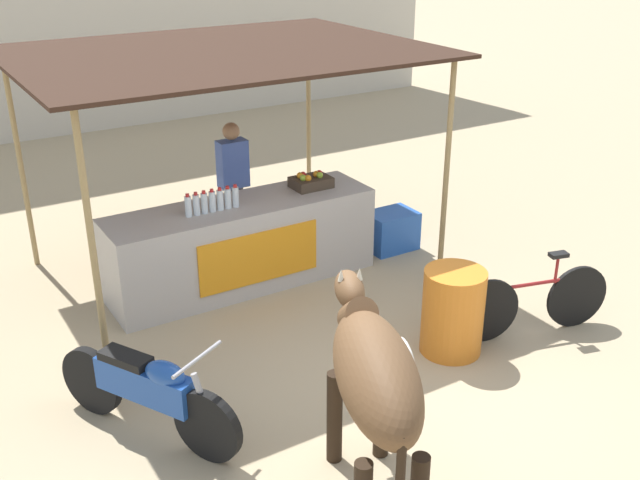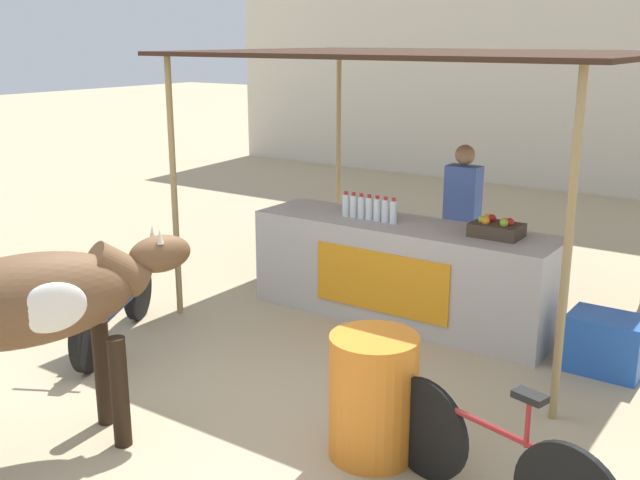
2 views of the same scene
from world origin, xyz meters
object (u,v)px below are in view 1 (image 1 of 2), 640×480
at_px(fruit_crate, 311,181).
at_px(motorcycle_parked, 148,390).
at_px(stall_counter, 243,244).
at_px(water_barrel, 453,312).
at_px(cow, 374,374).
at_px(vendor_behind_counter, 234,189).
at_px(bicycle_leaning, 533,302).
at_px(cooler_box, 391,230).

height_order(fruit_crate, motorcycle_parked, fruit_crate).
bearing_deg(stall_counter, water_barrel, -65.29).
relative_size(stall_counter, cow, 1.65).
bearing_deg(vendor_behind_counter, motorcycle_parked, -127.02).
relative_size(fruit_crate, bicycle_leaning, 0.27).
xyz_separation_m(cow, motorcycle_parked, (-1.10, 1.48, -0.61)).
bearing_deg(cooler_box, stall_counter, 177.18).
bearing_deg(stall_counter, vendor_behind_counter, 70.25).
bearing_deg(motorcycle_parked, cooler_box, 26.84).
xyz_separation_m(vendor_behind_counter, motorcycle_parked, (-2.09, -2.77, -0.42)).
xyz_separation_m(fruit_crate, bicycle_leaning, (1.03, -2.52, -0.68)).
bearing_deg(vendor_behind_counter, cow, -103.04).
height_order(vendor_behind_counter, bicycle_leaning, vendor_behind_counter).
bearing_deg(fruit_crate, cooler_box, -8.01).
relative_size(vendor_behind_counter, cooler_box, 2.75).
bearing_deg(motorcycle_parked, bicycle_leaning, -6.90).
height_order(stall_counter, fruit_crate, fruit_crate).
relative_size(fruit_crate, water_barrel, 0.53).
relative_size(water_barrel, cow, 0.46).
relative_size(stall_counter, fruit_crate, 6.82).
distance_m(motorcycle_parked, bicycle_leaning, 3.79).
xyz_separation_m(stall_counter, cow, (-0.71, -3.50, 0.55)).
xyz_separation_m(stall_counter, cooler_box, (1.97, -0.10, -0.24)).
bearing_deg(cow, vendor_behind_counter, 76.96).
xyz_separation_m(cooler_box, bicycle_leaning, (-0.03, -2.37, 0.11)).
height_order(stall_counter, motorcycle_parked, stall_counter).
distance_m(cooler_box, motorcycle_parked, 4.25).
relative_size(water_barrel, motorcycle_parked, 0.52).
distance_m(cow, bicycle_leaning, 2.93).
bearing_deg(vendor_behind_counter, stall_counter, -109.75).
bearing_deg(fruit_crate, cow, -114.65).
relative_size(stall_counter, motorcycle_parked, 1.86).
height_order(fruit_crate, cooler_box, fruit_crate).
xyz_separation_m(cooler_box, cow, (-2.69, -3.40, 0.79)).
xyz_separation_m(fruit_crate, vendor_behind_counter, (-0.64, 0.70, -0.18)).
relative_size(cooler_box, bicycle_leaning, 0.37).
bearing_deg(fruit_crate, motorcycle_parked, -142.88).
xyz_separation_m(fruit_crate, cooler_box, (1.06, -0.15, -0.79)).
bearing_deg(stall_counter, fruit_crate, 3.25).
xyz_separation_m(vendor_behind_counter, water_barrel, (0.79, -3.05, -0.43)).
bearing_deg(water_barrel, stall_counter, 114.71).
bearing_deg(water_barrel, vendor_behind_counter, 104.48).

